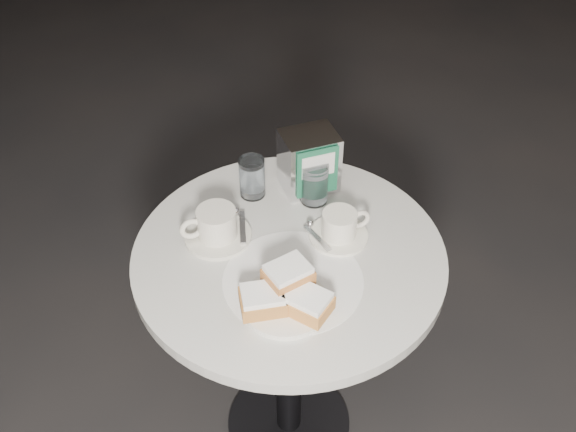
# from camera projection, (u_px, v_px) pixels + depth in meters

# --- Properties ---
(ground) EXTENTS (7.00, 7.00, 0.00)m
(ground) POSITION_uv_depth(u_px,v_px,m) (289.00, 426.00, 1.92)
(ground) COLOR black
(ground) RESTS_ON ground
(cafe_table) EXTENTS (0.70, 0.70, 0.74)m
(cafe_table) POSITION_uv_depth(u_px,v_px,m) (289.00, 308.00, 1.56)
(cafe_table) COLOR black
(cafe_table) RESTS_ON ground
(sugar_spill) EXTENTS (0.40, 0.40, 0.00)m
(sugar_spill) POSITION_uv_depth(u_px,v_px,m) (293.00, 280.00, 1.36)
(sugar_spill) COLOR white
(sugar_spill) RESTS_ON cafe_table
(beignet_plate) EXTENTS (0.22, 0.22, 0.09)m
(beignet_plate) POSITION_uv_depth(u_px,v_px,m) (286.00, 296.00, 1.29)
(beignet_plate) COLOR silver
(beignet_plate) RESTS_ON cafe_table
(coffee_cup_left) EXTENTS (0.18, 0.18, 0.08)m
(coffee_cup_left) POSITION_uv_depth(u_px,v_px,m) (216.00, 226.00, 1.44)
(coffee_cup_left) COLOR silver
(coffee_cup_left) RESTS_ON cafe_table
(coffee_cup_right) EXTENTS (0.16, 0.16, 0.07)m
(coffee_cup_right) POSITION_uv_depth(u_px,v_px,m) (340.00, 227.00, 1.44)
(coffee_cup_right) COLOR silver
(coffee_cup_right) RESTS_ON cafe_table
(water_glass_left) EXTENTS (0.07, 0.07, 0.10)m
(water_glass_left) POSITION_uv_depth(u_px,v_px,m) (252.00, 178.00, 1.54)
(water_glass_left) COLOR white
(water_glass_left) RESTS_ON cafe_table
(water_glass_right) EXTENTS (0.08, 0.08, 0.11)m
(water_glass_right) POSITION_uv_depth(u_px,v_px,m) (314.00, 184.00, 1.52)
(water_glass_right) COLOR white
(water_glass_right) RESTS_ON cafe_table
(napkin_dispenser) EXTENTS (0.15, 0.13, 0.15)m
(napkin_dispenser) POSITION_uv_depth(u_px,v_px,m) (309.00, 161.00, 1.55)
(napkin_dispenser) COLOR silver
(napkin_dispenser) RESTS_ON cafe_table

